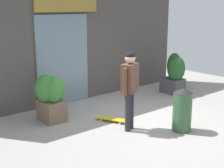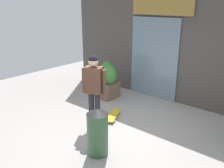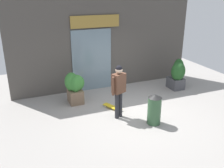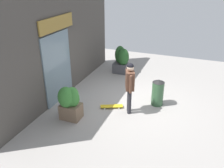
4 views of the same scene
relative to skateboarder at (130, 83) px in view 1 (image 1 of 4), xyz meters
name	(u,v)px [view 1 (image 1 of 4)]	position (x,y,z in m)	size (l,w,h in m)	color
ground_plane	(144,123)	(0.58, 0.09, -1.09)	(12.00, 12.00, 0.00)	#9E9993
building_facade	(77,33)	(0.56, 2.81, 0.85)	(7.65, 0.31, 3.91)	#4C4742
skateboarder	(130,83)	(0.00, 0.00, 0.00)	(0.55, 0.40, 1.77)	#28282D
skateboard	(112,119)	(0.05, 0.65, -1.03)	(0.51, 0.80, 0.08)	gold
planter_box_left	(50,95)	(-1.03, 1.64, -0.45)	(0.69, 0.67, 1.14)	brown
planter_box_right	(175,73)	(3.26, 1.39, -0.44)	(0.67, 0.73, 1.25)	#47474C
trash_bin	(182,109)	(0.86, -0.79, -0.60)	(0.43, 0.43, 0.98)	#335938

